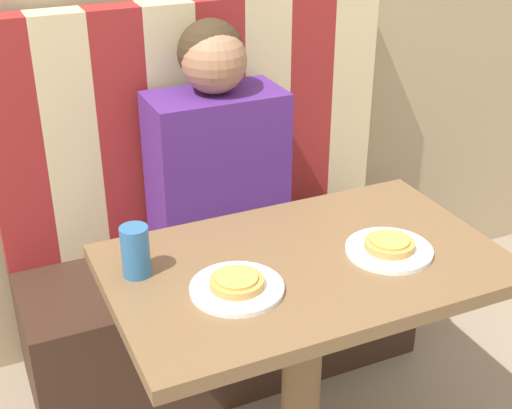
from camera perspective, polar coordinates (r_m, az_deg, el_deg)
The scene contains 9 objects.
booth_seat at distance 2.35m, azimuth -2.84°, elevation -8.23°, with size 1.23×0.47×0.42m.
booth_backrest at distance 2.23m, azimuth -4.96°, elevation 6.67°, with size 1.23×0.10×0.74m.
dining_table at distance 1.72m, azimuth 3.88°, elevation -7.69°, with size 0.91×0.56×0.71m.
person at distance 2.08m, azimuth -3.21°, elevation 4.35°, with size 0.39×0.22×0.72m.
plate_left at distance 1.54m, azimuth -1.54°, elevation -6.72°, with size 0.21×0.21×0.01m.
plate_right at distance 1.71m, azimuth 10.59°, elevation -3.61°, with size 0.21×0.21×0.01m.
pizza_left at distance 1.53m, azimuth -1.55°, elevation -6.20°, with size 0.12×0.12×0.02m.
pizza_right at distance 1.70m, azimuth 10.63°, elevation -3.12°, with size 0.12×0.12×0.02m.
drinking_cup at distance 1.59m, azimuth -9.62°, elevation -3.71°, with size 0.06×0.06×0.12m.
Camera 1 is at (-0.69, -1.23, 1.57)m, focal length 50.00 mm.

